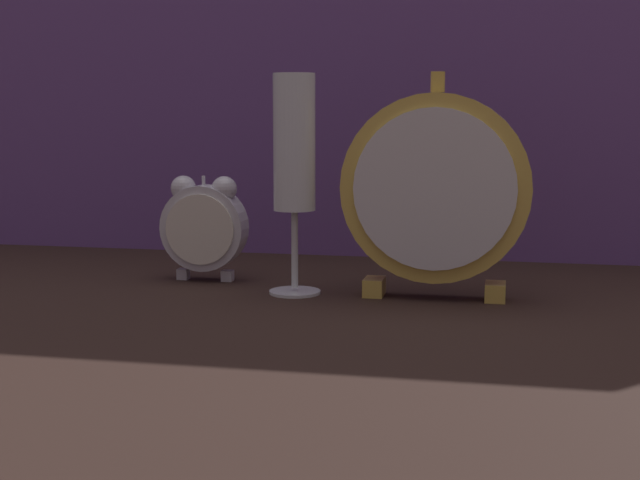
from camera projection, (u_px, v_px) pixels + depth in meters
name	position (u px, v px, depth m)	size (l,w,h in m)	color
ground_plane	(303.00, 310.00, 0.84)	(4.00, 4.00, 0.00)	black
fabric_backdrop_drape	(360.00, 13.00, 1.11)	(1.48, 0.01, 0.62)	#6B478E
alarm_clock_twin_bell	(204.00, 223.00, 0.98)	(0.09, 0.03, 0.12)	silver
mantel_clock_silver	(436.00, 189.00, 0.88)	(0.19, 0.04, 0.22)	gold
champagne_flute	(294.00, 157.00, 0.90)	(0.05, 0.05, 0.22)	silver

